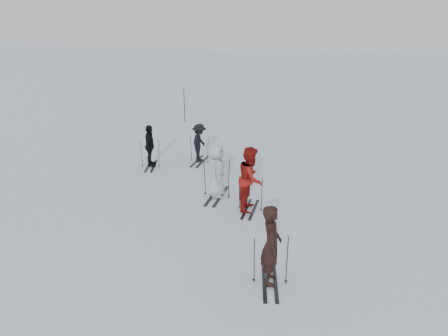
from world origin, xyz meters
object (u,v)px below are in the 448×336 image
object	(u,v)px
skier_uphill_left	(150,146)
skier_uphill_far	(199,143)
skier_near_dark	(271,246)
skier_red	(251,180)
piste_marker	(184,106)
skier_grey	(217,171)

from	to	relation	value
skier_uphill_left	skier_uphill_far	world-z (taller)	skier_uphill_left
skier_near_dark	skier_red	distance (m)	3.89
skier_red	skier_uphill_far	xyz separation A→B (m)	(-2.84, 4.12, -0.22)
skier_near_dark	skier_uphill_left	distance (m)	8.89
skier_near_dark	piste_marker	distance (m)	15.79
skier_red	skier_grey	size ratio (longest dim) A/B	1.13
skier_red	piste_marker	world-z (taller)	skier_red
skier_red	skier_uphill_left	xyz separation A→B (m)	(-4.57, 3.11, -0.17)
skier_uphill_far	skier_near_dark	bearing A→B (deg)	-151.22
skier_red	skier_uphill_far	world-z (taller)	skier_red
skier_grey	skier_uphill_far	distance (m)	3.68
piste_marker	skier_uphill_left	bearing A→B (deg)	-82.16
skier_grey	piste_marker	xyz separation A→B (m)	(-4.33, 9.78, 0.05)
skier_grey	skier_uphill_far	size ratio (longest dim) A/B	1.13
skier_red	piste_marker	bearing A→B (deg)	28.46
skier_uphill_left	skier_uphill_far	distance (m)	2.00
skier_near_dark	skier_uphill_far	xyz separation A→B (m)	(-3.95, 7.84, -0.15)
skier_uphill_left	skier_uphill_far	size ratio (longest dim) A/B	1.06
skier_uphill_left	piste_marker	distance (m)	7.53
piste_marker	skier_near_dark	bearing A→B (deg)	-64.86
skier_uphill_left	skier_red	bearing A→B (deg)	-138.02
skier_grey	skier_uphill_far	world-z (taller)	skier_grey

